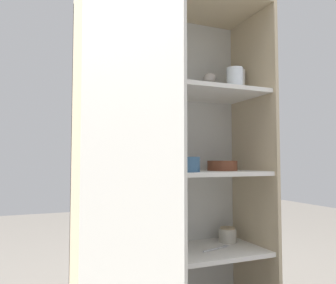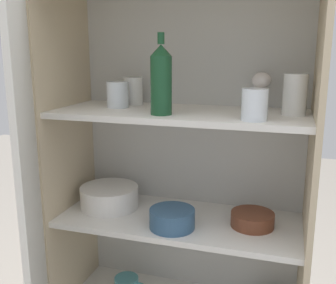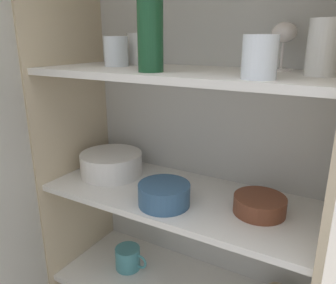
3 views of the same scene
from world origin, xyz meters
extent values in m
cube|color=silver|center=(0.00, 0.36, 0.76)|extent=(0.88, 0.02, 1.52)
cube|color=#CCB793|center=(-0.43, 0.17, 0.76)|extent=(0.02, 0.38, 1.52)
cube|color=#CCB793|center=(0.43, 0.17, 0.76)|extent=(0.02, 0.38, 1.52)
cube|color=white|center=(0.00, 0.17, 0.72)|extent=(0.85, 0.35, 0.02)
cube|color=white|center=(0.00, 0.17, 1.11)|extent=(0.85, 0.35, 0.02)
cube|color=silver|center=(-0.33, -0.21, 0.76)|extent=(0.24, 0.38, 1.52)
cylinder|color=white|center=(0.37, 0.20, 1.18)|extent=(0.07, 0.07, 0.13)
cylinder|color=white|center=(-0.21, 0.28, 1.17)|extent=(0.07, 0.07, 0.10)
cylinder|color=white|center=(0.26, 0.06, 1.16)|extent=(0.08, 0.08, 0.09)
cylinder|color=white|center=(-0.23, 0.19, 1.16)|extent=(0.08, 0.08, 0.09)
cylinder|color=silver|center=(0.26, 0.29, 1.12)|extent=(0.06, 0.06, 0.01)
cylinder|color=silver|center=(0.26, 0.29, 1.16)|extent=(0.01, 0.01, 0.07)
ellipsoid|color=silver|center=(0.26, 0.29, 1.22)|extent=(0.07, 0.07, 0.05)
cylinder|color=#194728|center=(-0.03, 0.08, 1.21)|extent=(0.07, 0.07, 0.18)
cylinder|color=white|center=(-0.28, 0.19, 0.74)|extent=(0.22, 0.22, 0.01)
cylinder|color=white|center=(-0.28, 0.19, 0.74)|extent=(0.22, 0.22, 0.01)
cylinder|color=white|center=(-0.28, 0.19, 0.75)|extent=(0.22, 0.22, 0.01)
cylinder|color=white|center=(-0.28, 0.19, 0.76)|extent=(0.22, 0.22, 0.01)
cylinder|color=white|center=(-0.28, 0.19, 0.77)|extent=(0.22, 0.22, 0.01)
cylinder|color=white|center=(-0.28, 0.19, 0.78)|extent=(0.22, 0.22, 0.01)
cylinder|color=white|center=(-0.28, 0.19, 0.79)|extent=(0.22, 0.22, 0.01)
cylinder|color=white|center=(-0.28, 0.19, 0.80)|extent=(0.22, 0.22, 0.01)
cylinder|color=white|center=(-0.28, 0.19, 0.81)|extent=(0.22, 0.22, 0.01)
cylinder|color=#33567A|center=(0.00, 0.09, 0.76)|extent=(0.15, 0.15, 0.07)
torus|color=#33567A|center=(0.00, 0.09, 0.79)|extent=(0.15, 0.15, 0.01)
cylinder|color=brown|center=(0.26, 0.18, 0.76)|extent=(0.15, 0.15, 0.05)
torus|color=brown|center=(0.26, 0.18, 0.78)|extent=(0.15, 0.15, 0.01)
cylinder|color=teal|center=(-0.21, 0.18, 0.41)|extent=(0.09, 0.09, 0.08)
torus|color=teal|center=(-0.15, 0.18, 0.41)|extent=(0.06, 0.01, 0.06)
camera|label=1|loc=(-0.60, -1.21, 0.78)|focal=35.00mm
camera|label=2|loc=(0.35, -1.09, 1.32)|focal=42.00mm
camera|label=3|loc=(0.44, -0.66, 1.20)|focal=35.00mm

